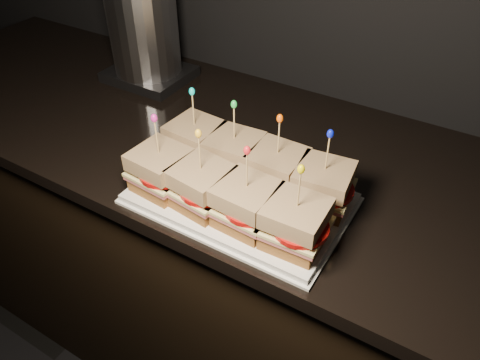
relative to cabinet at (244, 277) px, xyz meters
The scene contains 63 objects.
cabinet is the anchor object (origin of this frame).
granite_slab 0.46m from the cabinet, ahead, with size 2.17×0.65×0.03m, color black.
platter 0.52m from the cabinet, 61.86° to the right, with size 0.40×0.25×0.02m, color white.
platter_rim 0.51m from the cabinet, 61.86° to the right, with size 0.42×0.26×0.01m, color white.
sandwich_0_bread_bot 0.52m from the cabinet, 113.22° to the right, with size 0.10×0.10×0.03m, color brown.
sandwich_0_ham 0.54m from the cabinet, 113.22° to the right, with size 0.11×0.10×0.01m, color #C55C5E.
sandwich_0_cheese 0.54m from the cabinet, 113.22° to the right, with size 0.11×0.10×0.01m, color #EBE08D.
sandwich_0_tomato 0.55m from the cabinet, 107.29° to the right, with size 0.10×0.10×0.01m, color #B90F0C.
sandwich_0_bread_top 0.57m from the cabinet, 113.22° to the right, with size 0.10×0.10×0.03m, color #522D0A.
sandwich_0_pick 0.62m from the cabinet, 113.22° to the right, with size 0.00×0.00×0.09m, color tan.
sandwich_0_frill 0.66m from the cabinet, 113.22° to the right, with size 0.01×0.01×0.02m, color #07CBC8.
sandwich_1_bread_bot 0.52m from the cabinet, 68.79° to the right, with size 0.10×0.10×0.03m, color brown.
sandwich_1_ham 0.54m from the cabinet, 68.79° to the right, with size 0.11×0.10×0.01m, color #C55C5E.
sandwich_1_cheese 0.54m from the cabinet, 68.79° to the right, with size 0.11×0.10×0.01m, color #EBE08D.
sandwich_1_tomato 0.55m from the cabinet, 65.00° to the right, with size 0.10×0.10×0.01m, color #B90F0C.
sandwich_1_bread_top 0.57m from the cabinet, 68.79° to the right, with size 0.10×0.10×0.03m, color #522D0A.
sandwich_1_pick 0.62m from the cabinet, 68.79° to the right, with size 0.00×0.00×0.09m, color tan.
sandwich_1_frill 0.66m from the cabinet, 68.79° to the right, with size 0.01×0.01×0.02m, color green.
sandwich_2_bread_bot 0.54m from the cabinet, 39.68° to the right, with size 0.10×0.10×0.03m, color brown.
sandwich_2_ham 0.55m from the cabinet, 39.68° to the right, with size 0.11×0.10×0.01m, color #C55C5E.
sandwich_2_cheese 0.56m from the cabinet, 39.68° to the right, with size 0.11×0.10×0.01m, color #EBE08D.
sandwich_2_tomato 0.57m from the cabinet, 38.80° to the right, with size 0.10×0.10×0.01m, color #B90F0C.
sandwich_2_bread_top 0.59m from the cabinet, 39.68° to the right, with size 0.10×0.10×0.03m, color #522D0A.
sandwich_2_pick 0.63m from the cabinet, 39.68° to the right, with size 0.00×0.00×0.09m, color tan.
sandwich_2_frill 0.67m from the cabinet, 39.68° to the right, with size 0.01×0.01×0.02m, color #F65304.
sandwich_3_bread_bot 0.57m from the cabinet, 26.31° to the right, with size 0.10×0.10×0.03m, color brown.
sandwich_3_ham 0.58m from the cabinet, 26.31° to the right, with size 0.11×0.10×0.01m, color #C55C5E.
sandwich_3_cheese 0.59m from the cabinet, 26.31° to the right, with size 0.11×0.10×0.01m, color #EBE08D.
sandwich_3_tomato 0.60m from the cabinet, 26.32° to the right, with size 0.10×0.10×0.01m, color #B90F0C.
sandwich_3_bread_top 0.62m from the cabinet, 26.31° to the right, with size 0.10×0.10×0.03m, color #522D0A.
sandwich_3_pick 0.66m from the cabinet, 26.31° to the right, with size 0.00×0.00×0.09m, color tan.
sandwich_3_frill 0.70m from the cabinet, 26.31° to the right, with size 0.01×0.01×0.02m, color #0A18CE.
sandwich_4_bread_bot 0.56m from the cabinet, 102.23° to the right, with size 0.10×0.10×0.03m, color brown.
sandwich_4_ham 0.57m from the cabinet, 102.23° to the right, with size 0.11×0.10×0.01m, color #C55C5E.
sandwich_4_cheese 0.58m from the cabinet, 102.23° to the right, with size 0.11×0.10×0.01m, color #EBE08D.
sandwich_4_tomato 0.59m from the cabinet, 99.15° to the right, with size 0.10×0.10×0.01m, color #B90F0C.
sandwich_4_bread_top 0.61m from the cabinet, 102.23° to the right, with size 0.10×0.10×0.03m, color #522D0A.
sandwich_4_pick 0.65m from the cabinet, 102.23° to the right, with size 0.00×0.00×0.09m, color tan.
sandwich_4_frill 0.69m from the cabinet, 102.23° to the right, with size 0.01×0.01×0.02m, color #C11F8D.
sandwich_5_bread_bot 0.56m from the cabinet, 78.91° to the right, with size 0.10×0.10×0.03m, color brown.
sandwich_5_ham 0.57m from the cabinet, 78.91° to the right, with size 0.11×0.10×0.01m, color #C55C5E.
sandwich_5_cheese 0.58m from the cabinet, 78.91° to the right, with size 0.11×0.10×0.01m, color #EBE08D.
sandwich_5_tomato 0.59m from the cabinet, 76.43° to the right, with size 0.10×0.10×0.01m, color #B90F0C.
sandwich_5_bread_top 0.61m from the cabinet, 78.91° to the right, with size 0.10×0.10×0.03m, color #522D0A.
sandwich_5_pick 0.65m from the cabinet, 78.91° to the right, with size 0.00×0.00×0.09m, color tan.
sandwich_5_frill 0.69m from the cabinet, 78.91° to the right, with size 0.01×0.01×0.02m, color yellow.
sandwich_6_bread_bot 0.57m from the cabinet, 58.66° to the right, with size 0.10×0.10×0.03m, color brown.
sandwich_6_ham 0.59m from the cabinet, 58.66° to the right, with size 0.11×0.10×0.01m, color #C55C5E.
sandwich_6_cheese 0.59m from the cabinet, 58.66° to the right, with size 0.11×0.10×0.01m, color #EBE08D.
sandwich_6_tomato 0.61m from the cabinet, 57.23° to the right, with size 0.10×0.10×0.01m, color #B90F0C.
sandwich_6_bread_top 0.62m from the cabinet, 58.66° to the right, with size 0.10×0.10×0.03m, color #522D0A.
sandwich_6_pick 0.66m from the cabinet, 58.66° to the right, with size 0.00×0.00×0.09m, color tan.
sandwich_6_frill 0.70m from the cabinet, 58.66° to the right, with size 0.01×0.01×0.02m, color red.
sandwich_7_bread_bot 0.60m from the cabinet, 44.38° to the right, with size 0.10×0.10×0.03m, color brown.
sandwich_7_ham 0.62m from the cabinet, 44.38° to the right, with size 0.11×0.10×0.01m, color #C55C5E.
sandwich_7_cheese 0.62m from the cabinet, 44.38° to the right, with size 0.11×0.10×0.01m, color #EBE08D.
sandwich_7_tomato 0.64m from the cabinet, 43.70° to the right, with size 0.10×0.10×0.01m, color #B90F0C.
sandwich_7_bread_top 0.65m from the cabinet, 44.38° to the right, with size 0.10×0.10×0.03m, color #522D0A.
sandwich_7_pick 0.69m from the cabinet, 44.38° to the right, with size 0.00×0.00×0.09m, color tan.
sandwich_7_frill 0.73m from the cabinet, 44.38° to the right, with size 0.01×0.01×0.02m, color yellow.
appliance_base 0.65m from the cabinet, 160.01° to the left, with size 0.22×0.18×0.03m, color #262628.
appliance_body 0.75m from the cabinet, 160.01° to the left, with size 0.18×0.18×0.24m, color silver.
appliance 0.75m from the cabinet, 160.01° to the left, with size 0.22×0.18×0.28m, color silver, non-canonical shape.
Camera 1 is at (0.12, 0.92, 1.52)m, focal length 35.00 mm.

